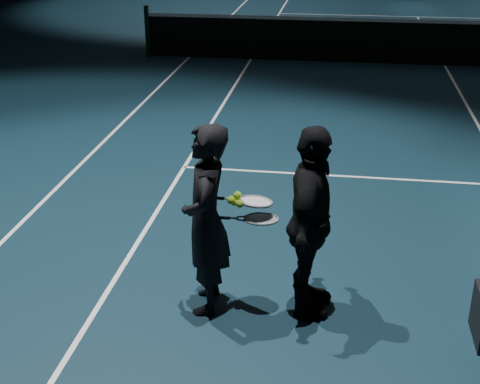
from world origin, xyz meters
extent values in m
plane|color=#0D2530|center=(0.00, 0.00, 0.00)|extent=(36.00, 36.00, 0.00)
cylinder|color=black|center=(-6.40, 0.00, 0.55)|extent=(0.10, 0.10, 1.10)
cube|color=black|center=(0.00, 0.00, 0.45)|extent=(12.80, 0.02, 0.86)
cube|color=white|center=(0.00, 0.00, 0.92)|extent=(12.80, 0.03, 0.07)
imported|color=black|center=(-3.18, -9.52, 0.82)|extent=(0.45, 0.64, 1.64)
imported|color=black|center=(-2.33, -9.44, 0.82)|extent=(0.48, 0.99, 1.64)
camera|label=1|loc=(-2.17, -14.32, 3.24)|focal=50.00mm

